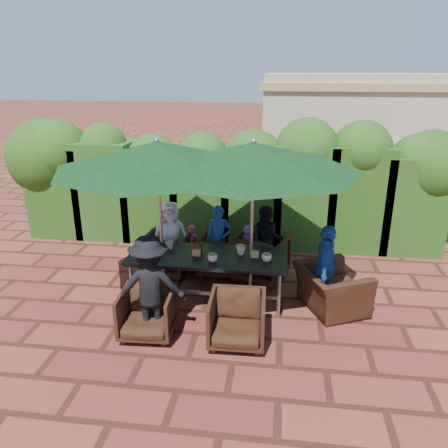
# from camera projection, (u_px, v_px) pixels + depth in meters

# --- Properties ---
(ground) EXTENTS (80.00, 80.00, 0.00)m
(ground) POSITION_uv_depth(u_px,v_px,m) (210.00, 293.00, 6.88)
(ground) COLOR brown
(ground) RESTS_ON ground
(dining_table) EXTENTS (2.33, 0.90, 0.75)m
(dining_table) POSITION_uv_depth(u_px,v_px,m) (208.00, 260.00, 6.45)
(dining_table) COLOR black
(dining_table) RESTS_ON ground
(umbrella_left) EXTENTS (2.95, 2.95, 2.46)m
(umbrella_left) POSITION_uv_depth(u_px,v_px,m) (157.00, 155.00, 6.02)
(umbrella_left) COLOR gray
(umbrella_left) RESTS_ON ground
(umbrella_right) EXTENTS (2.98, 2.98, 2.46)m
(umbrella_right) POSITION_uv_depth(u_px,v_px,m) (253.00, 157.00, 5.92)
(umbrella_right) COLOR gray
(umbrella_right) RESTS_ON ground
(chair_far_left) EXTENTS (0.80, 0.76, 0.77)m
(chair_far_left) POSITION_uv_depth(u_px,v_px,m) (166.00, 252.00, 7.46)
(chair_far_left) COLOR black
(chair_far_left) RESTS_ON ground
(chair_far_mid) EXTENTS (0.77, 0.72, 0.74)m
(chair_far_mid) POSITION_uv_depth(u_px,v_px,m) (221.00, 253.00, 7.45)
(chair_far_mid) COLOR black
(chair_far_mid) RESTS_ON ground
(chair_far_right) EXTENTS (1.02, 0.99, 0.85)m
(chair_far_right) POSITION_uv_depth(u_px,v_px,m) (260.00, 255.00, 7.26)
(chair_far_right) COLOR black
(chair_far_right) RESTS_ON ground
(chair_near_left) EXTENTS (0.72, 0.68, 0.71)m
(chair_near_left) POSITION_uv_depth(u_px,v_px,m) (147.00, 311.00, 5.71)
(chair_near_left) COLOR black
(chair_near_left) RESTS_ON ground
(chair_near_right) EXTENTS (0.72, 0.68, 0.73)m
(chair_near_right) POSITION_uv_depth(u_px,v_px,m) (237.00, 317.00, 5.54)
(chair_near_right) COLOR black
(chair_near_right) RESTS_ON ground
(chair_end_right) EXTENTS (0.98, 1.14, 0.85)m
(chair_end_right) POSITION_uv_depth(u_px,v_px,m) (332.00, 282.00, 6.32)
(chair_end_right) COLOR black
(chair_end_right) RESTS_ON ground
(adult_far_left) EXTENTS (0.65, 0.42, 1.26)m
(adult_far_left) POSITION_uv_depth(u_px,v_px,m) (171.00, 237.00, 7.45)
(adult_far_left) COLOR white
(adult_far_left) RESTS_ON ground
(adult_far_mid) EXTENTS (0.47, 0.40, 1.20)m
(adult_far_mid) POSITION_uv_depth(u_px,v_px,m) (219.00, 240.00, 7.38)
(adult_far_mid) COLOR #1B4795
(adult_far_mid) RESTS_ON ground
(adult_far_right) EXTENTS (0.60, 0.38, 1.23)m
(adult_far_right) POSITION_uv_depth(u_px,v_px,m) (267.00, 242.00, 7.28)
(adult_far_right) COLOR black
(adult_far_right) RESTS_ON ground
(adult_near_left) EXTENTS (0.96, 0.58, 1.40)m
(adult_near_left) POSITION_uv_depth(u_px,v_px,m) (151.00, 287.00, 5.61)
(adult_near_left) COLOR black
(adult_near_left) RESTS_ON ground
(adult_end_right) EXTENTS (0.47, 0.81, 1.31)m
(adult_end_right) POSITION_uv_depth(u_px,v_px,m) (325.00, 269.00, 6.20)
(adult_end_right) COLOR #1B4795
(adult_end_right) RESTS_ON ground
(child_left) EXTENTS (0.33, 0.29, 0.80)m
(child_left) POSITION_uv_depth(u_px,v_px,m) (192.00, 247.00, 7.61)
(child_left) COLOR #E14F63
(child_left) RESTS_ON ground
(child_right) EXTENTS (0.33, 0.28, 0.87)m
(child_right) POSITION_uv_depth(u_px,v_px,m) (248.00, 250.00, 7.40)
(child_right) COLOR #9F53B3
(child_right) RESTS_ON ground
(pedestrian_a) EXTENTS (1.59, 1.41, 1.69)m
(pedestrian_a) POSITION_uv_depth(u_px,v_px,m) (314.00, 181.00, 10.24)
(pedestrian_a) COLOR #268C44
(pedestrian_a) RESTS_ON ground
(pedestrian_b) EXTENTS (0.85, 0.61, 1.61)m
(pedestrian_b) POSITION_uv_depth(u_px,v_px,m) (333.00, 181.00, 10.45)
(pedestrian_b) COLOR #E14F63
(pedestrian_b) RESTS_ON ground
(pedestrian_c) EXTENTS (1.17, 1.27, 1.86)m
(pedestrian_c) POSITION_uv_depth(u_px,v_px,m) (395.00, 177.00, 10.26)
(pedestrian_c) COLOR gray
(pedestrian_c) RESTS_ON ground
(cup_a) EXTENTS (0.17, 0.17, 0.13)m
(cup_a) POSITION_uv_depth(u_px,v_px,m) (145.00, 251.00, 6.40)
(cup_a) COLOR beige
(cup_a) RESTS_ON dining_table
(cup_b) EXTENTS (0.13, 0.13, 0.12)m
(cup_b) POSITION_uv_depth(u_px,v_px,m) (170.00, 245.00, 6.63)
(cup_b) COLOR beige
(cup_b) RESTS_ON dining_table
(cup_c) EXTENTS (0.14, 0.14, 0.11)m
(cup_c) POSITION_uv_depth(u_px,v_px,m) (213.00, 258.00, 6.20)
(cup_c) COLOR beige
(cup_c) RESTS_ON dining_table
(cup_d) EXTENTS (0.15, 0.15, 0.14)m
(cup_d) POSITION_uv_depth(u_px,v_px,m) (241.00, 250.00, 6.44)
(cup_d) COLOR beige
(cup_d) RESTS_ON dining_table
(cup_e) EXTENTS (0.14, 0.14, 0.11)m
(cup_e) POSITION_uv_depth(u_px,v_px,m) (267.00, 258.00, 6.21)
(cup_e) COLOR beige
(cup_e) RESTS_ON dining_table
(ketchup_bottle) EXTENTS (0.04, 0.04, 0.17)m
(ketchup_bottle) POSITION_uv_depth(u_px,v_px,m) (195.00, 249.00, 6.42)
(ketchup_bottle) COLOR #B20C0A
(ketchup_bottle) RESTS_ON dining_table
(sauce_bottle) EXTENTS (0.04, 0.04, 0.17)m
(sauce_bottle) POSITION_uv_depth(u_px,v_px,m) (201.00, 247.00, 6.49)
(sauce_bottle) COLOR #4C230C
(sauce_bottle) RESTS_ON dining_table
(serving_tray) EXTENTS (0.35, 0.25, 0.02)m
(serving_tray) POSITION_uv_depth(u_px,v_px,m) (149.00, 256.00, 6.38)
(serving_tray) COLOR #A87751
(serving_tray) RESTS_ON dining_table
(number_block_left) EXTENTS (0.12, 0.06, 0.10)m
(number_block_left) POSITION_uv_depth(u_px,v_px,m) (196.00, 252.00, 6.40)
(number_block_left) COLOR tan
(number_block_left) RESTS_ON dining_table
(number_block_right) EXTENTS (0.12, 0.06, 0.10)m
(number_block_right) POSITION_uv_depth(u_px,v_px,m) (255.00, 254.00, 6.34)
(number_block_right) COLOR tan
(number_block_right) RESTS_ON dining_table
(hedge_wall) EXTENTS (9.10, 1.60, 2.50)m
(hedge_wall) POSITION_uv_depth(u_px,v_px,m) (219.00, 176.00, 8.62)
(hedge_wall) COLOR #1B3C10
(hedge_wall) RESTS_ON ground
(building) EXTENTS (6.20, 3.08, 3.20)m
(building) POSITION_uv_depth(u_px,v_px,m) (370.00, 133.00, 12.43)
(building) COLOR beige
(building) RESTS_ON ground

